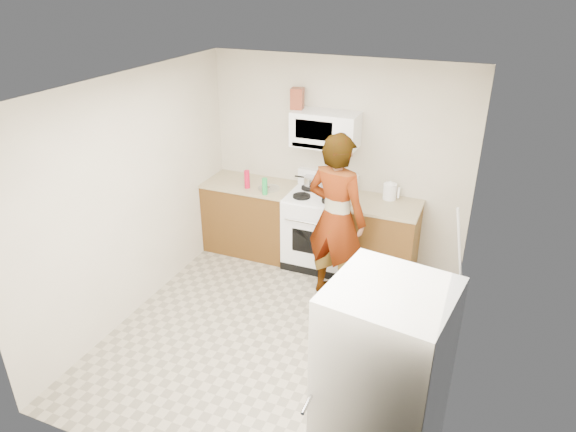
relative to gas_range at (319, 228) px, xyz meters
The scene contains 20 objects.
floor 1.56m from the gas_range, 86.14° to the right, with size 3.60×3.60×0.00m, color gray.
back_wall 0.83m from the gas_range, 72.00° to the left, with size 3.20×0.02×2.50m, color beige.
right_wall 2.37m from the gas_range, 41.25° to the right, with size 0.02×3.60×2.50m, color beige.
cabinet_left 0.94m from the gas_range, behind, with size 1.12×0.62×0.90m, color brown.
counter_left 1.03m from the gas_range, behind, with size 1.14×0.64×0.04m, color tan.
cabinet_right 0.78m from the gas_range, ahead, with size 0.80×0.62×0.90m, color brown.
counter_right 0.89m from the gas_range, ahead, with size 0.82×0.64×0.04m, color tan.
gas_range is the anchor object (origin of this frame).
microwave 1.22m from the gas_range, 90.00° to the left, with size 0.76×0.38×0.40m, color white.
person 0.85m from the gas_range, 56.93° to the right, with size 0.69×0.46×1.90m, color tan.
fridge 3.19m from the gas_range, 63.74° to the right, with size 0.70×0.70×1.70m, color beige.
kettle 0.98m from the gas_range, 13.27° to the left, with size 0.16×0.16×0.19m, color white.
jug 1.58m from the gas_range, 158.12° to the left, with size 0.14×0.14×0.24m, color maroon.
saucepan 0.58m from the gas_range, 132.22° to the left, with size 0.22×0.22×0.12m, color #BAB9BE.
tray 0.53m from the gas_range, 28.98° to the right, with size 0.25×0.16×0.05m, color silver.
bottle_spray 1.07m from the gas_range, behind, with size 0.07×0.07×0.23m, color red.
bottle_hot_sauce 0.85m from the gas_range, 167.30° to the right, with size 0.05×0.05×0.15m, color orange.
bottle_green_cap 0.86m from the gas_range, 158.47° to the right, with size 0.06×0.06×0.20m, color green.
pot_lid 0.79m from the gas_range, behind, with size 0.27×0.27×0.01m, color white.
broom 1.78m from the gas_range, 16.35° to the right, with size 0.03×0.03×1.29m, color silver.
Camera 1 is at (1.69, -3.87, 3.34)m, focal length 32.00 mm.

